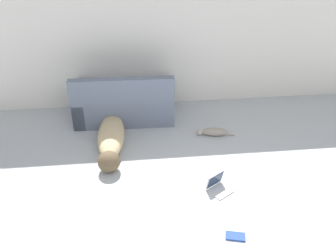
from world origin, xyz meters
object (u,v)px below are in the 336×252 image
(couch, at_px, (124,104))
(dog, at_px, (111,139))
(laptop_open, at_px, (218,184))
(book_blue, at_px, (235,236))
(cat, at_px, (213,132))

(couch, xyz_separation_m, dog, (-0.21, -0.87, -0.14))
(dog, distance_m, laptop_open, 1.84)
(couch, xyz_separation_m, book_blue, (1.26, -2.84, -0.28))
(cat, bearing_deg, laptop_open, 89.41)
(couch, relative_size, dog, 0.95)
(couch, xyz_separation_m, cat, (1.44, -0.70, -0.23))
(cat, relative_size, book_blue, 2.50)
(dog, bearing_deg, laptop_open, 53.34)
(dog, relative_size, book_blue, 7.14)
(dog, xyz_separation_m, book_blue, (1.47, -1.98, -0.14))
(cat, xyz_separation_m, laptop_open, (-0.21, -1.30, 0.01))
(couch, bearing_deg, book_blue, 115.29)
(couch, distance_m, book_blue, 3.12)
(dog, height_order, cat, dog)
(couch, distance_m, dog, 0.90)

